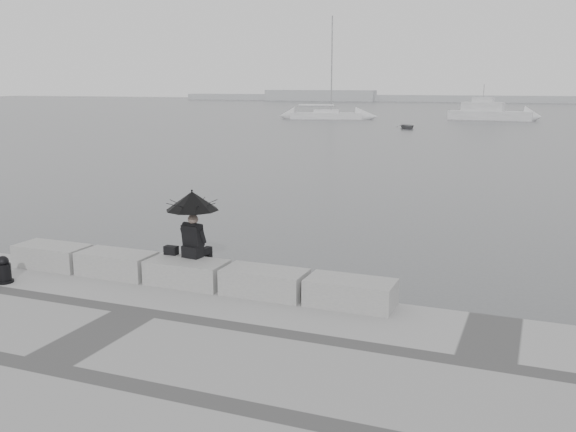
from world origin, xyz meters
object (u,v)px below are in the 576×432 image
at_px(seated_person, 192,210).
at_px(dinghy, 407,126).
at_px(motor_cruiser, 491,113).
at_px(mooring_bollard, 4,272).
at_px(sailboat_left, 327,115).

xyz_separation_m(seated_person, dinghy, (-6.62, 54.11, -1.75)).
bearing_deg(motor_cruiser, mooring_bollard, -87.44).
bearing_deg(motor_cruiser, seated_person, -84.79).
height_order(mooring_bollard, sailboat_left, sailboat_left).
height_order(sailboat_left, motor_cruiser, sailboat_left).
xyz_separation_m(seated_person, sailboat_left, (-19.98, 68.36, -1.48)).
relative_size(sailboat_left, dinghy, 4.60).
distance_m(sailboat_left, motor_cruiser, 20.56).
bearing_deg(seated_person, sailboat_left, 114.19).
xyz_separation_m(sailboat_left, dinghy, (13.36, -14.25, -0.27)).
height_order(seated_person, motor_cruiser, motor_cruiser).
relative_size(mooring_bollard, motor_cruiser, 0.05).
distance_m(mooring_bollard, sailboat_left, 71.88).
bearing_deg(sailboat_left, dinghy, -58.81).
height_order(seated_person, sailboat_left, sailboat_left).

